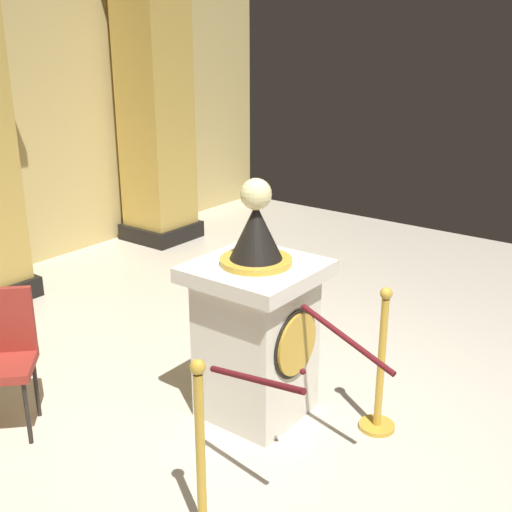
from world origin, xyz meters
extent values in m
plane|color=beige|center=(0.00, 0.00, 0.00)|extent=(10.01, 10.01, 0.00)
cube|color=silver|center=(0.04, 0.30, 0.50)|extent=(0.63, 0.63, 1.00)
cube|color=silver|center=(0.04, 0.30, 1.05)|extent=(0.78, 0.78, 0.10)
cylinder|color=gold|center=(0.04, -0.03, 0.62)|extent=(0.42, 0.03, 0.42)
cylinder|color=black|center=(0.04, -0.02, 0.62)|extent=(0.47, 0.01, 0.47)
cylinder|color=gold|center=(0.04, 0.30, 1.12)|extent=(0.47, 0.47, 0.04)
cone|color=black|center=(0.04, 0.30, 1.32)|extent=(0.35, 0.35, 0.36)
cylinder|color=gold|center=(0.04, 0.30, 1.49)|extent=(0.03, 0.03, 0.05)
sphere|color=beige|center=(0.04, 0.30, 1.57)|extent=(0.20, 0.20, 0.20)
cylinder|color=gold|center=(-1.06, -0.18, 0.48)|extent=(0.05, 0.05, 0.96)
sphere|color=gold|center=(-1.06, -0.18, 1.00)|extent=(0.08, 0.08, 0.08)
cylinder|color=gold|center=(0.36, -0.48, 0.01)|extent=(0.24, 0.24, 0.03)
cylinder|color=gold|center=(0.36, -0.48, 0.47)|extent=(0.05, 0.05, 0.94)
sphere|color=gold|center=(0.36, -0.48, 0.98)|extent=(0.08, 0.08, 0.08)
cylinder|color=#591419|center=(-0.71, -0.26, 0.79)|extent=(0.18, 0.73, 0.21)
cylinder|color=#591419|center=(0.01, -0.40, 0.79)|extent=(0.18, 0.73, 0.21)
sphere|color=#591419|center=(-0.35, -0.33, 0.70)|extent=(0.04, 0.04, 0.04)
cube|color=black|center=(2.53, 3.71, 0.10)|extent=(0.78, 0.78, 0.20)
cube|color=gold|center=(2.53, 3.71, 1.65)|extent=(0.68, 0.68, 3.30)
cylinder|color=black|center=(-1.14, 1.24, 0.23)|extent=(0.03, 0.03, 0.45)
cylinder|color=black|center=(-0.91, 1.47, 0.23)|extent=(0.03, 0.03, 0.45)
cube|color=maroon|center=(-1.14, 1.47, 0.48)|extent=(0.57, 0.57, 0.06)
cube|color=maroon|center=(-1.02, 1.59, 0.73)|extent=(0.32, 0.32, 0.45)
camera|label=1|loc=(-3.10, -2.07, 2.53)|focal=45.30mm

